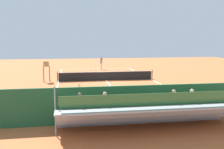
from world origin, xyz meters
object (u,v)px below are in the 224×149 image
(courtside_bench, at_px, (192,105))
(tennis_ball_far, at_px, (91,71))
(tennis_racket, at_px, (96,69))
(line_judge, at_px, (79,100))
(tennis_net, at_px, (106,76))
(bleacher_stand, at_px, (147,111))
(umpire_chair, at_px, (46,69))
(equipment_bag, at_px, (162,114))
(tennis_ball_near, at_px, (110,72))
(tennis_player, at_px, (101,62))

(courtside_bench, distance_m, tennis_ball_far, 22.11)
(tennis_racket, height_order, line_judge, line_judge)
(tennis_net, distance_m, bleacher_stand, 15.31)
(umpire_chair, xyz_separation_m, equipment_bag, (-7.65, 13.57, -1.13))
(courtside_bench, bearing_deg, line_judge, -3.46)
(courtside_bench, bearing_deg, tennis_racket, -81.55)
(equipment_bag, xyz_separation_m, tennis_racket, (1.56, -23.34, -0.16))
(tennis_net, distance_m, tennis_ball_near, 7.05)
(courtside_bench, distance_m, tennis_racket, 23.47)
(courtside_bench, bearing_deg, tennis_ball_near, -84.90)
(tennis_net, height_order, bleacher_stand, bleacher_stand)
(umpire_chair, xyz_separation_m, line_judge, (-2.90, 13.04, -0.30))
(umpire_chair, relative_size, equipment_bag, 2.38)
(tennis_ball_near, bearing_deg, equipment_bag, 89.75)
(equipment_bag, relative_size, line_judge, 0.47)
(umpire_chair, bearing_deg, bleacher_stand, 111.63)
(courtside_bench, bearing_deg, equipment_bag, 3.90)
(bleacher_stand, bearing_deg, tennis_racket, -89.88)
(bleacher_stand, relative_size, tennis_player, 4.70)
(bleacher_stand, relative_size, tennis_ball_far, 137.27)
(umpire_chair, relative_size, courtside_bench, 1.19)
(umpire_chair, relative_size, line_judge, 1.11)
(equipment_bag, height_order, tennis_ball_near, equipment_bag)
(bleacher_stand, xyz_separation_m, tennis_racket, (0.05, -25.25, -0.91))
(tennis_ball_near, relative_size, tennis_ball_far, 1.00)
(bleacher_stand, xyz_separation_m, tennis_ball_far, (0.84, -23.73, -0.89))
(bleacher_stand, distance_m, umpire_chair, 16.66)
(equipment_bag, distance_m, tennis_ball_near, 20.27)
(equipment_bag, xyz_separation_m, line_judge, (4.74, -0.53, 0.84))
(bleacher_stand, xyz_separation_m, tennis_ball_near, (-1.60, -22.18, -0.89))
(tennis_ball_near, distance_m, line_judge, 20.35)
(tennis_racket, xyz_separation_m, line_judge, (3.18, 22.81, 1.00))
(umpire_chair, bearing_deg, equipment_bag, 119.40)
(tennis_ball_far, bearing_deg, tennis_racket, -117.64)
(courtside_bench, xyz_separation_m, tennis_racket, (3.45, -23.21, -0.54))
(tennis_ball_near, height_order, line_judge, line_judge)
(tennis_net, bearing_deg, tennis_racket, -89.33)
(umpire_chair, distance_m, equipment_bag, 15.62)
(courtside_bench, bearing_deg, umpire_chair, -54.66)
(courtside_bench, height_order, tennis_ball_far, courtside_bench)
(tennis_ball_far, bearing_deg, tennis_ball_near, 147.46)
(tennis_player, bearing_deg, equipment_bag, 91.94)
(bleacher_stand, distance_m, tennis_ball_far, 23.77)
(bleacher_stand, xyz_separation_m, equipment_bag, (-1.51, -1.91, -0.74))
(bleacher_stand, height_order, umpire_chair, bleacher_stand)
(bleacher_stand, relative_size, courtside_bench, 5.03)
(tennis_ball_far, bearing_deg, courtside_bench, 101.06)
(tennis_net, xyz_separation_m, equipment_bag, (-1.45, 13.40, -0.32))
(tennis_racket, relative_size, tennis_ball_far, 8.87)
(equipment_bag, distance_m, tennis_ball_far, 21.95)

